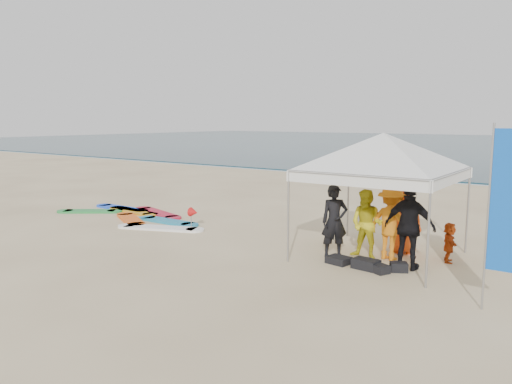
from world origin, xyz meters
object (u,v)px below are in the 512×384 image
at_px(person_orange_b, 404,219).
at_px(person_black_b, 410,227).
at_px(person_yellow, 367,224).
at_px(surfboard_spread, 138,216).
at_px(person_black_a, 334,221).
at_px(person_orange_a, 391,223).
at_px(canopy_tent, 384,133).
at_px(marker_pennant, 194,212).
at_px(feather_flag, 504,204).
at_px(person_seated, 449,242).

bearing_deg(person_orange_b, person_black_b, 100.21).
xyz_separation_m(person_yellow, surfboard_spread, (-8.30, 0.25, -0.78)).
xyz_separation_m(person_black_a, surfboard_spread, (-7.64, 0.60, -0.83)).
bearing_deg(person_orange_a, person_orange_b, -83.96).
distance_m(person_black_a, person_orange_a, 1.30).
bearing_deg(canopy_tent, person_black_b, -32.94).
bearing_deg(canopy_tent, marker_pennant, -177.43).
relative_size(person_black_b, person_orange_b, 1.12).
bearing_deg(surfboard_spread, canopy_tent, 0.01).
distance_m(person_black_b, feather_flag, 2.74).
relative_size(person_seated, marker_pennant, 1.45).
relative_size(person_yellow, marker_pennant, 2.56).
relative_size(person_black_a, person_orange_b, 1.02).
bearing_deg(person_yellow, person_seated, 24.53).
distance_m(person_black_a, person_orange_b, 1.78).
height_order(person_black_a, person_black_b, person_black_b).
height_order(person_yellow, person_orange_a, person_orange_a).
relative_size(canopy_tent, marker_pennant, 7.01).
height_order(person_yellow, person_seated, person_yellow).
bearing_deg(person_black_a, canopy_tent, -9.38).
distance_m(person_yellow, person_black_b, 1.17).
bearing_deg(person_black_a, feather_flag, -65.14).
height_order(person_orange_a, person_orange_b, person_orange_a).
bearing_deg(person_seated, person_black_b, 134.87).
distance_m(feather_flag, marker_pennant, 8.98).
bearing_deg(person_yellow, marker_pennant, 179.91).
relative_size(person_black_a, person_black_b, 0.90).
bearing_deg(person_orange_a, person_black_b, 149.19).
height_order(person_black_a, marker_pennant, person_black_a).
relative_size(canopy_tent, feather_flag, 1.40).
bearing_deg(person_black_a, person_orange_a, -16.92).
bearing_deg(person_orange_a, person_black_a, 37.13).
relative_size(person_orange_a, surfboard_spread, 0.29).
bearing_deg(feather_flag, person_orange_b, 132.86).
height_order(canopy_tent, surfboard_spread, canopy_tent).
relative_size(person_orange_a, person_orange_b, 1.03).
xyz_separation_m(person_black_b, person_orange_b, (-0.57, 1.27, -0.11)).
relative_size(person_black_a, canopy_tent, 0.39).
distance_m(person_orange_a, canopy_tent, 2.08).
bearing_deg(marker_pennant, person_orange_a, 2.21).
relative_size(person_black_a, feather_flag, 0.54).
bearing_deg(person_black_b, person_orange_a, -39.71).
bearing_deg(person_seated, person_black_a, 97.80).
relative_size(person_black_a, person_yellow, 1.06).
bearing_deg(feather_flag, canopy_tent, 144.09).
xyz_separation_m(person_black_a, person_black_b, (1.78, 0.03, 0.09)).
relative_size(person_seated, canopy_tent, 0.21).
relative_size(feather_flag, surfboard_spread, 0.53).
distance_m(person_black_b, person_orange_b, 1.39).
xyz_separation_m(person_orange_a, canopy_tent, (-0.27, 0.03, 2.06)).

